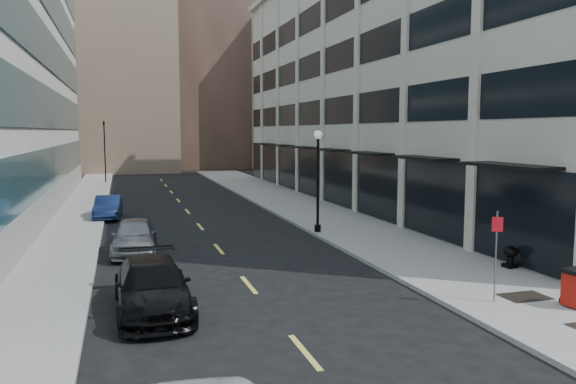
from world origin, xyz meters
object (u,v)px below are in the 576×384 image
traffic_signal (104,125)px  car_silver_sedan (135,236)px  sign_post (496,244)px  car_blue_sedan (108,207)px  urn_planter (510,254)px  lamppost (318,171)px  car_black_pickup (152,287)px

traffic_signal → car_silver_sedan: (1.97, -34.00, -4.96)m
car_silver_sedan → sign_post: sign_post is taller
traffic_signal → car_blue_sedan: traffic_signal is taller
car_blue_sedan → car_silver_sedan: bearing=-79.1°
traffic_signal → urn_planter: bearing=-69.8°
car_blue_sedan → lamppost: 13.38m
traffic_signal → car_blue_sedan: bearing=-88.3°
traffic_signal → car_black_pickup: size_ratio=1.38×
sign_post → lamppost: bearing=116.0°
sign_post → urn_planter: bearing=67.6°
car_black_pickup → car_blue_sedan: size_ratio=1.25×
car_silver_sedan → sign_post: (9.93, -10.36, 1.11)m
car_silver_sedan → car_blue_sedan: size_ratio=1.09×
lamppost → sign_post: 12.47m
car_black_pickup → urn_planter: bearing=3.4°
traffic_signal → car_blue_sedan: 24.14m
traffic_signal → car_silver_sedan: traffic_signal is taller
traffic_signal → sign_post: (11.90, -44.36, -3.86)m
urn_planter → lamppost: bearing=115.6°
traffic_signal → sign_post: 46.09m
car_black_pickup → sign_post: 9.98m
car_black_pickup → car_silver_sedan: car_silver_sedan is taller
car_silver_sedan → lamppost: size_ratio=0.86×
traffic_signal → lamppost: bearing=-71.4°
traffic_signal → sign_post: bearing=-75.0°
car_black_pickup → urn_planter: car_black_pickup is taller
car_silver_sedan → lamppost: 9.37m
car_silver_sedan → car_blue_sedan: (-1.27, 10.41, -0.09)m
car_silver_sedan → urn_planter: 14.87m
car_black_pickup → sign_post: sign_post is taller
traffic_signal → urn_planter: (15.10, -40.96, -5.08)m
car_black_pickup → urn_planter: (12.84, 1.04, -0.10)m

